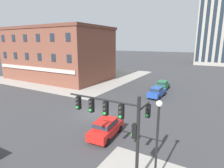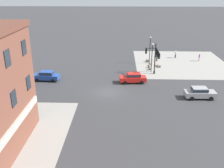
{
  "view_description": "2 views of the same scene",
  "coord_description": "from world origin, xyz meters",
  "px_view_note": "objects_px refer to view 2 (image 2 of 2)",
  "views": [
    {
      "loc": [
        12.53,
        -17.41,
        8.64
      ],
      "look_at": [
        1.22,
        2.41,
        3.45
      ],
      "focal_mm": 29.38,
      "sensor_mm": 36.0,
      "label": 1
    },
    {
      "loc": [
        -36.01,
        -1.84,
        15.57
      ],
      "look_at": [
        -1.74,
        -0.65,
        2.05
      ],
      "focal_mm": 40.87,
      "sensor_mm": 36.0,
      "label": 2
    }
  ],
  "objects_px": {
    "pedestrian_walking_east": "(199,57)",
    "pedestrian_at_curb": "(157,56)",
    "bollard_sphere_curb_a": "(150,69)",
    "bollard_sphere_curb_d": "(149,61)",
    "bollard_sphere_curb_e": "(147,61)",
    "car_main_southbound_near": "(133,78)",
    "car_cross_eastbound": "(15,76)",
    "traffic_signal_main": "(155,56)",
    "street_lamp_mid_sidewalk": "(150,47)",
    "car_main_southbound_far": "(200,92)",
    "bench_near_signal": "(159,65)",
    "bollard_sphere_curb_c": "(150,64)",
    "pedestrian_near_bench": "(176,54)",
    "car_main_northbound_far": "(47,76)",
    "street_lamp_corner_near": "(152,54)",
    "bollard_sphere_curb_b": "(149,66)"
  },
  "relations": [
    {
      "from": "bollard_sphere_curb_b",
      "to": "pedestrian_walking_east",
      "type": "xyz_separation_m",
      "value": [
        5.09,
        -11.19,
        0.65
      ]
    },
    {
      "from": "car_main_northbound_far",
      "to": "bollard_sphere_curb_d",
      "type": "bearing_deg",
      "value": -57.76
    },
    {
      "from": "bollard_sphere_curb_c",
      "to": "car_main_northbound_far",
      "type": "relative_size",
      "value": 0.14
    },
    {
      "from": "traffic_signal_main",
      "to": "car_main_southbound_far",
      "type": "distance_m",
      "value": 11.25
    },
    {
      "from": "bench_near_signal",
      "to": "car_main_southbound_near",
      "type": "bearing_deg",
      "value": 148.47
    },
    {
      "from": "pedestrian_at_curb",
      "to": "pedestrian_near_bench",
      "type": "bearing_deg",
      "value": -59.13
    },
    {
      "from": "bollard_sphere_curb_e",
      "to": "pedestrian_at_curb",
      "type": "height_order",
      "value": "pedestrian_at_curb"
    },
    {
      "from": "street_lamp_mid_sidewalk",
      "to": "car_main_southbound_near",
      "type": "relative_size",
      "value": 1.25
    },
    {
      "from": "street_lamp_mid_sidewalk",
      "to": "car_main_southbound_near",
      "type": "xyz_separation_m",
      "value": [
        -11.27,
        3.85,
        -2.6
      ]
    },
    {
      "from": "bollard_sphere_curb_b",
      "to": "pedestrian_walking_east",
      "type": "bearing_deg",
      "value": -65.55
    },
    {
      "from": "bollard_sphere_curb_c",
      "to": "car_main_southbound_near",
      "type": "distance_m",
      "value": 10.62
    },
    {
      "from": "bollard_sphere_curb_c",
      "to": "pedestrian_walking_east",
      "type": "bearing_deg",
      "value": -71.63
    },
    {
      "from": "car_main_northbound_far",
      "to": "pedestrian_near_bench",
      "type": "bearing_deg",
      "value": -58.41
    },
    {
      "from": "bollard_sphere_curb_c",
      "to": "car_cross_eastbound",
      "type": "xyz_separation_m",
      "value": [
        -9.82,
        24.06,
        0.61
      ]
    },
    {
      "from": "car_main_southbound_far",
      "to": "bollard_sphere_curb_d",
      "type": "bearing_deg",
      "value": 16.96
    },
    {
      "from": "street_lamp_mid_sidewalk",
      "to": "car_main_southbound_far",
      "type": "bearing_deg",
      "value": -162.18
    },
    {
      "from": "bollard_sphere_curb_e",
      "to": "pedestrian_walking_east",
      "type": "xyz_separation_m",
      "value": [
        1.07,
        -11.29,
        0.65
      ]
    },
    {
      "from": "bollard_sphere_curb_c",
      "to": "bench_near_signal",
      "type": "xyz_separation_m",
      "value": [
        -0.6,
        -1.73,
        0.02
      ]
    },
    {
      "from": "bollard_sphere_curb_e",
      "to": "street_lamp_corner_near",
      "type": "distance_m",
      "value": 7.3
    },
    {
      "from": "pedestrian_walking_east",
      "to": "traffic_signal_main",
      "type": "bearing_deg",
      "value": 132.7
    },
    {
      "from": "pedestrian_walking_east",
      "to": "street_lamp_mid_sidewalk",
      "type": "bearing_deg",
      "value": 101.24
    },
    {
      "from": "bollard_sphere_curb_d",
      "to": "car_main_southbound_far",
      "type": "xyz_separation_m",
      "value": [
        -18.21,
        -5.55,
        0.61
      ]
    },
    {
      "from": "car_main_northbound_far",
      "to": "bollard_sphere_curb_e",
      "type": "bearing_deg",
      "value": -56.97
    },
    {
      "from": "bollard_sphere_curb_e",
      "to": "car_main_southbound_near",
      "type": "distance_m",
      "value": 12.87
    },
    {
      "from": "pedestrian_walking_east",
      "to": "pedestrian_at_curb",
      "type": "bearing_deg",
      "value": 91.8
    },
    {
      "from": "bollard_sphere_curb_b",
      "to": "street_lamp_corner_near",
      "type": "distance_m",
      "value": 4.05
    },
    {
      "from": "pedestrian_near_bench",
      "to": "pedestrian_at_curb",
      "type": "relative_size",
      "value": 0.98
    },
    {
      "from": "bench_near_signal",
      "to": "car_main_northbound_far",
      "type": "distance_m",
      "value": 22.29
    },
    {
      "from": "bench_near_signal",
      "to": "pedestrian_near_bench",
      "type": "distance_m",
      "value": 8.01
    },
    {
      "from": "bollard_sphere_curb_a",
      "to": "street_lamp_mid_sidewalk",
      "type": "distance_m",
      "value": 5.44
    },
    {
      "from": "bench_near_signal",
      "to": "pedestrian_near_bench",
      "type": "bearing_deg",
      "value": -34.27
    },
    {
      "from": "bollard_sphere_curb_d",
      "to": "pedestrian_walking_east",
      "type": "xyz_separation_m",
      "value": [
        1.2,
        -10.94,
        0.65
      ]
    },
    {
      "from": "street_lamp_mid_sidewalk",
      "to": "pedestrian_near_bench",
      "type": "bearing_deg",
      "value": -54.13
    },
    {
      "from": "bollard_sphere_curb_e",
      "to": "street_lamp_mid_sidewalk",
      "type": "relative_size",
      "value": 0.11
    },
    {
      "from": "street_lamp_mid_sidewalk",
      "to": "car_main_southbound_far",
      "type": "distance_m",
      "value": 18.29
    },
    {
      "from": "bollard_sphere_curb_d",
      "to": "street_lamp_corner_near",
      "type": "height_order",
      "value": "street_lamp_corner_near"
    },
    {
      "from": "pedestrian_near_bench",
      "to": "car_main_northbound_far",
      "type": "height_order",
      "value": "pedestrian_near_bench"
    },
    {
      "from": "traffic_signal_main",
      "to": "bollard_sphere_curb_d",
      "type": "distance_m",
      "value": 9.47
    },
    {
      "from": "bollard_sphere_curb_c",
      "to": "car_cross_eastbound",
      "type": "relative_size",
      "value": 0.14
    },
    {
      "from": "bollard_sphere_curb_a",
      "to": "bollard_sphere_curb_d",
      "type": "xyz_separation_m",
      "value": [
        5.36,
        -0.3,
        0.0
      ]
    },
    {
      "from": "bollard_sphere_curb_d",
      "to": "pedestrian_near_bench",
      "type": "bearing_deg",
      "value": -60.4
    },
    {
      "from": "bollard_sphere_curb_a",
      "to": "pedestrian_near_bench",
      "type": "bearing_deg",
      "value": -36.52
    },
    {
      "from": "traffic_signal_main",
      "to": "bollard_sphere_curb_d",
      "type": "bearing_deg",
      "value": 0.71
    },
    {
      "from": "bollard_sphere_curb_e",
      "to": "car_main_northbound_far",
      "type": "relative_size",
      "value": 0.14
    },
    {
      "from": "traffic_signal_main",
      "to": "car_main_southbound_far",
      "type": "relative_size",
      "value": 1.28
    },
    {
      "from": "bench_near_signal",
      "to": "pedestrian_walking_east",
      "type": "height_order",
      "value": "pedestrian_walking_east"
    },
    {
      "from": "bollard_sphere_curb_c",
      "to": "car_main_northbound_far",
      "type": "bearing_deg",
      "value": 116.54
    },
    {
      "from": "street_lamp_corner_near",
      "to": "car_main_southbound_far",
      "type": "distance_m",
      "value": 13.31
    },
    {
      "from": "car_cross_eastbound",
      "to": "traffic_signal_main",
      "type": "bearing_deg",
      "value": -81.92
    },
    {
      "from": "bollard_sphere_curb_d",
      "to": "street_lamp_mid_sidewalk",
      "type": "bearing_deg",
      "value": -179.21
    }
  ]
}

